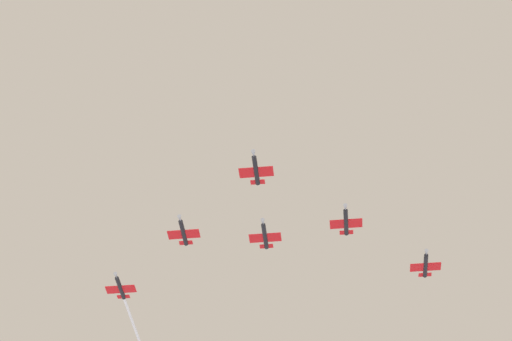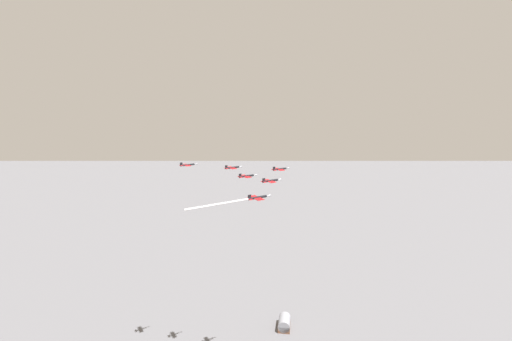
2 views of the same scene
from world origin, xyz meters
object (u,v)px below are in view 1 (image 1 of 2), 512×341
(jet_starboard_inner, at_px, (183,232))
(jet_port_outer, at_px, (265,236))
(jet_starboard_outer, at_px, (426,265))
(jet_lead, at_px, (256,170))
(jet_center_rear, at_px, (127,306))
(jet_port_inner, at_px, (346,222))

(jet_starboard_inner, bearing_deg, jet_port_outer, -174.29)
(jet_starboard_outer, bearing_deg, jet_starboard_inner, 18.43)
(jet_lead, bearing_deg, jet_center_rear, -50.60)
(jet_lead, distance_m, jet_port_inner, 27.00)
(jet_lead, xyz_separation_m, jet_center_rear, (-60.14, -1.52, -1.15))
(jet_lead, bearing_deg, jet_starboard_inner, -45.00)
(jet_starboard_inner, distance_m, jet_port_outer, 19.21)
(jet_starboard_outer, bearing_deg, jet_port_inner, 45.00)
(jet_port_inner, distance_m, jet_starboard_outer, 27.00)
(jet_lead, distance_m, jet_starboard_outer, 54.00)
(jet_starboard_inner, bearing_deg, jet_center_rear, -55.13)
(jet_center_rear, bearing_deg, jet_port_outer, 146.28)
(jet_center_rear, bearing_deg, jet_lead, 129.40)
(jet_lead, height_order, jet_port_inner, jet_lead)
(jet_starboard_outer, xyz_separation_m, jet_center_rear, (-53.51, -55.11, -1.21))
(jet_lead, height_order, jet_starboard_inner, jet_lead)
(jet_lead, relative_size, jet_starboard_inner, 1.00)
(jet_starboard_inner, xyz_separation_m, jet_port_outer, (10.23, 16.23, -1.06))
(jet_port_outer, distance_m, jet_center_rear, 45.91)
(jet_lead, distance_m, jet_starboard_inner, 27.00)
(jet_port_inner, bearing_deg, jet_center_rear, -25.56)
(jet_starboard_outer, bearing_deg, jet_lead, 45.00)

